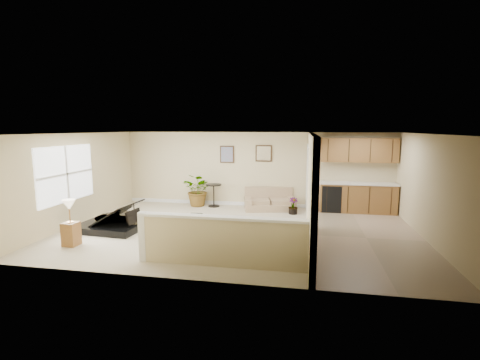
% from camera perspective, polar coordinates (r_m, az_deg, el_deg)
% --- Properties ---
extents(floor, '(9.00, 9.00, 0.00)m').
position_cam_1_polar(floor, '(9.05, -0.27, -8.40)').
color(floor, '#C5B399').
rests_on(floor, ground).
extents(back_wall, '(9.00, 0.04, 2.50)m').
position_cam_1_polar(back_wall, '(11.70, 2.44, 1.73)').
color(back_wall, '#C7B688').
rests_on(back_wall, floor).
extents(front_wall, '(9.00, 0.04, 2.50)m').
position_cam_1_polar(front_wall, '(5.90, -5.68, -5.11)').
color(front_wall, '#C7B688').
rests_on(front_wall, floor).
extents(left_wall, '(0.04, 6.00, 2.50)m').
position_cam_1_polar(left_wall, '(10.56, -25.03, 0.19)').
color(left_wall, '#C7B688').
rests_on(left_wall, floor).
extents(right_wall, '(0.04, 6.00, 2.50)m').
position_cam_1_polar(right_wall, '(9.09, 28.83, -1.30)').
color(right_wall, '#C7B688').
rests_on(right_wall, floor).
extents(ceiling, '(9.00, 6.00, 0.04)m').
position_cam_1_polar(ceiling, '(8.66, -0.28, 7.63)').
color(ceiling, silver).
rests_on(ceiling, back_wall).
extents(kitchen_vinyl, '(2.70, 6.00, 0.01)m').
position_cam_1_polar(kitchen_vinyl, '(9.04, 20.01, -8.93)').
color(kitchen_vinyl, gray).
rests_on(kitchen_vinyl, floor).
extents(interior_partition, '(0.18, 5.99, 2.50)m').
position_cam_1_polar(interior_partition, '(8.88, 11.53, -0.83)').
color(interior_partition, '#C7B688').
rests_on(interior_partition, floor).
extents(pony_half_wall, '(3.42, 0.22, 1.00)m').
position_cam_1_polar(pony_half_wall, '(6.74, -3.30, -9.82)').
color(pony_half_wall, '#C7B688').
rests_on(pony_half_wall, floor).
extents(left_window, '(0.05, 2.15, 1.45)m').
position_cam_1_polar(left_window, '(10.13, -26.66, 0.90)').
color(left_window, white).
rests_on(left_window, left_wall).
extents(wall_art_left, '(0.48, 0.04, 0.58)m').
position_cam_1_polar(wall_art_left, '(11.79, -2.15, 4.23)').
color(wall_art_left, '#372414').
rests_on(wall_art_left, back_wall).
extents(wall_mirror, '(0.55, 0.04, 0.55)m').
position_cam_1_polar(wall_mirror, '(11.58, 3.92, 4.38)').
color(wall_mirror, '#372414').
rests_on(wall_mirror, back_wall).
extents(kitchen_cabinets, '(2.36, 0.65, 2.33)m').
position_cam_1_polar(kitchen_cabinets, '(11.49, 18.20, -0.73)').
color(kitchen_cabinets, '#935730').
rests_on(kitchen_cabinets, floor).
extents(piano, '(2.00, 2.08, 1.55)m').
position_cam_1_polar(piano, '(9.85, -20.00, -3.63)').
color(piano, black).
rests_on(piano, floor).
extents(piano_bench, '(0.35, 0.66, 0.44)m').
position_cam_1_polar(piano_bench, '(8.94, -7.73, -7.24)').
color(piano_bench, black).
rests_on(piano_bench, floor).
extents(loveseat, '(1.79, 1.23, 0.92)m').
position_cam_1_polar(loveseat, '(11.39, 4.91, -3.09)').
color(loveseat, tan).
rests_on(loveseat, floor).
extents(accent_table, '(0.53, 0.53, 0.76)m').
position_cam_1_polar(accent_table, '(11.74, -4.33, -2.02)').
color(accent_table, black).
rests_on(accent_table, floor).
extents(palm_plant, '(1.27, 1.20, 1.11)m').
position_cam_1_polar(palm_plant, '(11.84, -6.79, -1.69)').
color(palm_plant, black).
rests_on(palm_plant, floor).
extents(small_plant, '(0.35, 0.35, 0.51)m').
position_cam_1_polar(small_plant, '(10.88, 8.71, -4.41)').
color(small_plant, black).
rests_on(small_plant, floor).
extents(lamp_stand, '(0.32, 0.32, 1.06)m').
position_cam_1_polar(lamp_stand, '(8.76, -26.05, -6.82)').
color(lamp_stand, '#935730').
rests_on(lamp_stand, floor).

